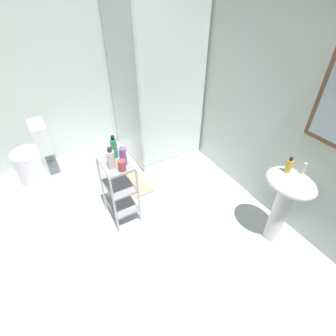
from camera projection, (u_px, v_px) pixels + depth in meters
name	position (u px, v px, depth m)	size (l,w,h in m)	color
ground_plane	(107.00, 248.00, 2.63)	(4.20, 4.20, 0.02)	silver
wall_back	(267.00, 90.00, 2.58)	(4.20, 0.14, 2.50)	silver
wall_left	(35.00, 69.00, 3.09)	(0.10, 4.20, 2.50)	silver
shower_stall	(154.00, 125.00, 3.65)	(0.92, 0.92, 2.00)	white
pedestal_sink	(286.00, 196.00, 2.38)	(0.46, 0.37, 0.81)	white
sink_faucet	(304.00, 168.00, 2.25)	(0.03, 0.03, 0.10)	silver
toilet	(33.00, 158.00, 3.28)	(0.37, 0.49, 0.76)	white
storage_cart	(119.00, 187.00, 2.69)	(0.38, 0.28, 0.74)	silver
hand_soap_bottle	(289.00, 166.00, 2.26)	(0.05, 0.05, 0.14)	gold
body_wash_bottle_green	(114.00, 148.00, 2.52)	(0.06, 0.06, 0.24)	#329564
lotion_bottle_white	(111.00, 159.00, 2.39)	(0.07, 0.07, 0.22)	white
conditioner_bottle_purple	(123.00, 156.00, 2.43)	(0.07, 0.07, 0.22)	#8856A8
rinse_cup	(122.00, 165.00, 2.39)	(0.07, 0.07, 0.11)	#B24742
bath_mat	(129.00, 183.00, 3.38)	(0.60, 0.40, 0.02)	tan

